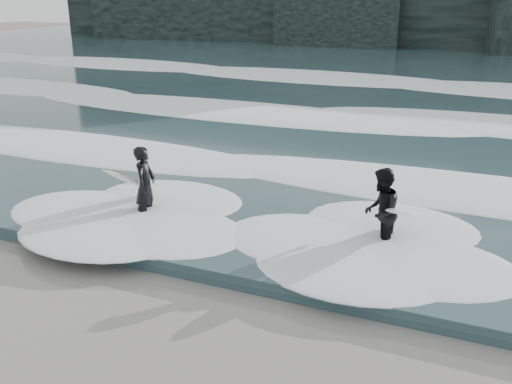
% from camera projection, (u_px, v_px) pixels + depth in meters
% --- Properties ---
extents(sea, '(90.00, 52.00, 0.30)m').
position_uv_depth(sea, '(415.00, 75.00, 32.60)').
color(sea, '#294146').
rests_on(sea, ground).
extents(foam_near, '(60.00, 3.20, 0.20)m').
position_uv_depth(foam_near, '(306.00, 168.00, 15.21)').
color(foam_near, white).
rests_on(foam_near, sea).
extents(foam_mid, '(60.00, 4.00, 0.24)m').
position_uv_depth(foam_mid, '(364.00, 115.00, 21.26)').
color(foam_mid, white).
rests_on(foam_mid, sea).
extents(foam_far, '(60.00, 4.80, 0.30)m').
position_uv_depth(foam_far, '(404.00, 79.00, 29.04)').
color(foam_far, white).
rests_on(foam_far, sea).
extents(surfer_left, '(1.02, 1.76, 1.76)m').
position_uv_depth(surfer_left, '(143.00, 185.00, 12.49)').
color(surfer_left, black).
rests_on(surfer_left, ground).
extents(surfer_right, '(1.09, 1.97, 1.74)m').
position_uv_depth(surfer_right, '(383.00, 212.00, 11.04)').
color(surfer_right, black).
rests_on(surfer_right, ground).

